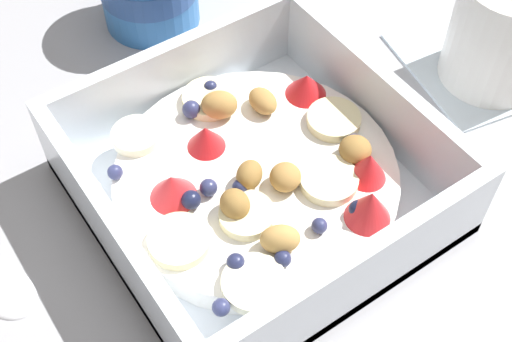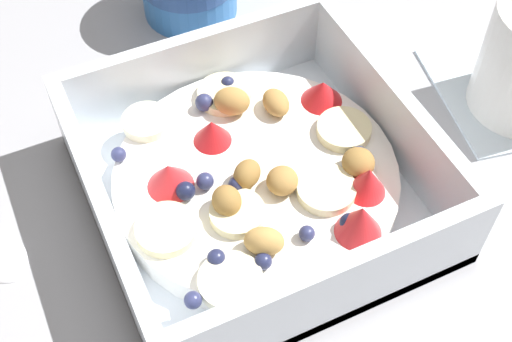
# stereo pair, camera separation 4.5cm
# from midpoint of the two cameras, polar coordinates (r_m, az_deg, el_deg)

# --- Properties ---
(ground_plane) EXTENTS (2.40, 2.40, 0.00)m
(ground_plane) POSITION_cam_midpoint_polar(r_m,az_deg,el_deg) (0.46, -2.32, -4.56)
(ground_plane) COLOR #9E9EA3
(fruit_bowl) EXTENTS (0.21, 0.21, 0.07)m
(fruit_bowl) POSITION_cam_midpoint_polar(r_m,az_deg,el_deg) (0.46, -2.72, -0.82)
(fruit_bowl) COLOR white
(fruit_bowl) RESTS_ON ground
(coffee_mug) EXTENTS (0.10, 0.08, 0.09)m
(coffee_mug) POSITION_cam_midpoint_polar(r_m,az_deg,el_deg) (0.55, 17.71, 10.93)
(coffee_mug) COLOR white
(coffee_mug) RESTS_ON ground
(folded_napkin) EXTENTS (0.14, 0.14, 0.01)m
(folded_napkin) POSITION_cam_midpoint_polar(r_m,az_deg,el_deg) (0.59, 16.23, 8.79)
(folded_napkin) COLOR silver
(folded_napkin) RESTS_ON ground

